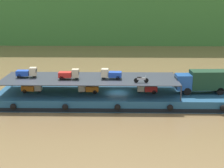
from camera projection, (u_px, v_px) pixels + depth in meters
The scene contains 11 objects.
ground_plane at pixel (118, 103), 48.23m from camera, with size 400.00×400.00×0.00m, color brown.
cargo_barge at pixel (118, 98), 48.01m from camera, with size 32.92×9.11×1.50m.
covered_lorry at pixel (202, 81), 47.23m from camera, with size 7.93×2.59×3.10m.
cargo_rack at pixel (90, 79), 47.44m from camera, with size 23.72×7.69×2.00m.
mini_truck_lower_stern at pixel (32, 87), 47.81m from camera, with size 2.75×1.22×1.38m.
mini_truck_lower_aft at pixel (88, 88), 47.45m from camera, with size 2.76×1.23×1.38m.
mini_truck_lower_mid at pixel (147, 88), 47.47m from camera, with size 2.78×1.26×1.38m.
mini_truck_upper_stern at pixel (27, 72), 47.71m from camera, with size 2.77×1.26×1.38m.
mini_truck_upper_mid at pixel (69, 74), 46.71m from camera, with size 2.75×1.22×1.38m.
mini_truck_upper_fore at pixel (111, 74), 46.87m from camera, with size 2.79×1.29×1.38m.
motorcycle_upper_port at pixel (141, 79), 44.95m from camera, with size 1.90×0.55×0.87m.
Camera 1 is at (0.12, -46.04, 14.63)m, focal length 55.95 mm.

